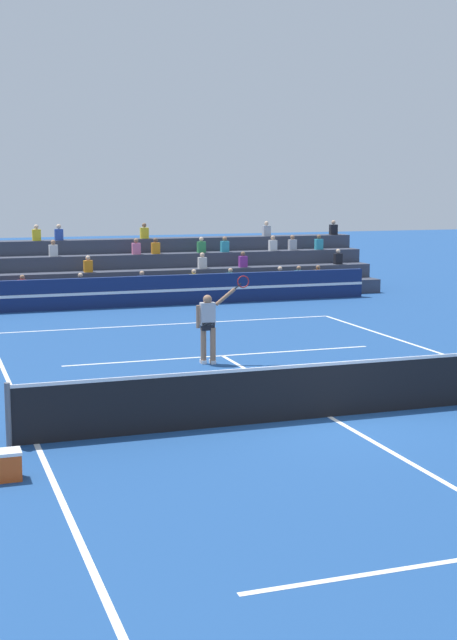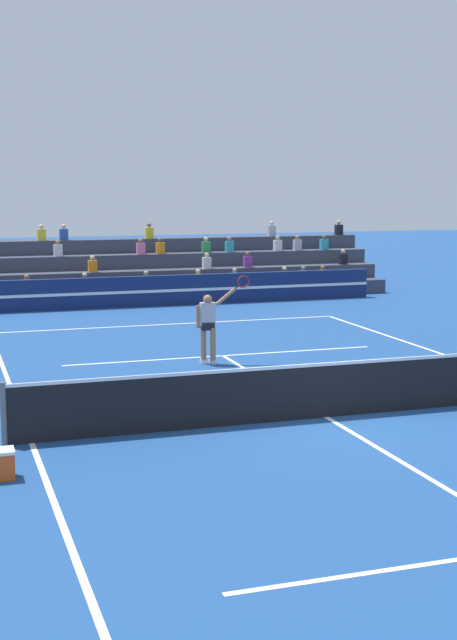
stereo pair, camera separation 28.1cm
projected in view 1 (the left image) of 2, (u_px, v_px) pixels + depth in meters
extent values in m
plane|color=navy|center=(329.00, 417.00, 16.93)|extent=(120.00, 120.00, 0.00)
cube|color=white|center=(167.00, 324.00, 28.06)|extent=(11.00, 0.10, 0.01)
cube|color=white|center=(36.00, 444.00, 15.17)|extent=(0.10, 23.80, 0.01)
cube|color=white|center=(222.00, 356.00, 22.94)|extent=(8.25, 0.10, 0.01)
cube|color=white|center=(329.00, 417.00, 16.93)|extent=(0.10, 12.85, 0.01)
cylinder|color=slate|center=(8.00, 415.00, 14.94)|extent=(0.10, 0.10, 1.10)
cube|color=black|center=(330.00, 391.00, 16.86)|extent=(11.90, 0.02, 1.00)
cube|color=white|center=(330.00, 364.00, 16.78)|extent=(11.90, 0.04, 0.06)
cube|color=navy|center=(136.00, 292.00, 32.03)|extent=(18.00, 0.24, 1.10)
cube|color=white|center=(137.00, 292.00, 31.91)|extent=(18.00, 0.02, 0.10)
cube|color=#383D4C|center=(128.00, 295.00, 33.26)|extent=(20.66, 0.95, 0.55)
cube|color=teal|center=(230.00, 279.00, 34.30)|extent=(0.32, 0.22, 0.44)
sphere|color=tan|center=(230.00, 270.00, 34.26)|extent=(0.18, 0.18, 0.18)
cube|color=#2D4CA5|center=(142.00, 282.00, 33.19)|extent=(0.32, 0.22, 0.44)
sphere|color=tan|center=(142.00, 273.00, 33.14)|extent=(0.18, 0.18, 0.18)
cube|color=yellow|center=(194.00, 280.00, 33.83)|extent=(0.32, 0.22, 0.44)
sphere|color=beige|center=(194.00, 272.00, 33.79)|extent=(0.18, 0.18, 0.18)
cube|color=red|center=(23.00, 286.00, 31.79)|extent=(0.32, 0.22, 0.44)
sphere|color=#9E7051|center=(22.00, 277.00, 31.74)|extent=(0.18, 0.18, 0.18)
cube|color=teal|center=(299.00, 276.00, 35.22)|extent=(0.32, 0.22, 0.44)
sphere|color=#9E7051|center=(299.00, 268.00, 35.17)|extent=(0.18, 0.18, 0.18)
cube|color=black|center=(81.00, 284.00, 32.45)|extent=(0.32, 0.22, 0.44)
sphere|color=beige|center=(80.00, 275.00, 32.40)|extent=(0.18, 0.18, 0.18)
cube|color=black|center=(280.00, 277.00, 34.97)|extent=(0.32, 0.22, 0.44)
sphere|color=beige|center=(280.00, 269.00, 34.92)|extent=(0.18, 0.18, 0.18)
cube|color=orange|center=(318.00, 275.00, 35.49)|extent=(0.32, 0.22, 0.44)
sphere|color=brown|center=(318.00, 267.00, 35.44)|extent=(0.18, 0.18, 0.18)
cube|color=#383D4C|center=(123.00, 285.00, 34.11)|extent=(20.66, 0.95, 1.10)
cube|color=orange|center=(88.00, 266.00, 33.40)|extent=(0.32, 0.22, 0.44)
sphere|color=beige|center=(88.00, 258.00, 33.35)|extent=(0.18, 0.18, 0.18)
cube|color=silver|center=(202.00, 263.00, 34.84)|extent=(0.32, 0.22, 0.44)
sphere|color=beige|center=(202.00, 255.00, 34.79)|extent=(0.18, 0.18, 0.18)
cube|color=black|center=(338.00, 259.00, 36.72)|extent=(0.32, 0.22, 0.44)
sphere|color=beige|center=(338.00, 251.00, 36.67)|extent=(0.18, 0.18, 0.18)
cube|color=purple|center=(243.00, 262.00, 35.38)|extent=(0.32, 0.22, 0.44)
sphere|color=brown|center=(243.00, 254.00, 35.34)|extent=(0.18, 0.18, 0.18)
cube|color=#383D4C|center=(118.00, 275.00, 34.96)|extent=(20.66, 0.95, 1.65)
cube|color=#B2B2B7|center=(292.00, 245.00, 37.00)|extent=(0.32, 0.22, 0.44)
sphere|color=#9E7051|center=(292.00, 237.00, 36.95)|extent=(0.18, 0.18, 0.18)
cube|color=#338C4C|center=(201.00, 247.00, 35.73)|extent=(0.32, 0.22, 0.44)
sphere|color=beige|center=(201.00, 239.00, 35.68)|extent=(0.18, 0.18, 0.18)
cube|color=silver|center=(53.00, 251.00, 33.84)|extent=(0.32, 0.22, 0.44)
sphere|color=#9E7051|center=(53.00, 242.00, 33.79)|extent=(0.18, 0.18, 0.18)
cube|color=silver|center=(273.00, 245.00, 36.72)|extent=(0.32, 0.22, 0.44)
sphere|color=tan|center=(273.00, 238.00, 36.67)|extent=(0.18, 0.18, 0.18)
cube|color=orange|center=(156.00, 248.00, 35.12)|extent=(0.32, 0.22, 0.44)
sphere|color=brown|center=(156.00, 240.00, 35.08)|extent=(0.18, 0.18, 0.18)
cube|color=teal|center=(319.00, 244.00, 37.38)|extent=(0.32, 0.22, 0.44)
sphere|color=brown|center=(319.00, 237.00, 37.34)|extent=(0.18, 0.18, 0.18)
cube|color=teal|center=(225.00, 247.00, 36.05)|extent=(0.32, 0.22, 0.44)
sphere|color=#9E7051|center=(225.00, 239.00, 36.00)|extent=(0.18, 0.18, 0.18)
cube|color=pink|center=(136.00, 249.00, 34.87)|extent=(0.32, 0.22, 0.44)
sphere|color=#9E7051|center=(136.00, 241.00, 34.82)|extent=(0.18, 0.18, 0.18)
cube|color=#383D4C|center=(112.00, 266.00, 35.80)|extent=(20.66, 0.95, 2.20)
cube|color=yellow|center=(144.00, 233.00, 35.86)|extent=(0.32, 0.22, 0.44)
sphere|color=brown|center=(144.00, 225.00, 35.81)|extent=(0.18, 0.18, 0.18)
cube|color=#2D4CA5|center=(59.00, 235.00, 34.76)|extent=(0.32, 0.22, 0.44)
sphere|color=beige|center=(59.00, 226.00, 34.71)|extent=(0.18, 0.18, 0.18)
cube|color=yellow|center=(36.00, 235.00, 34.49)|extent=(0.32, 0.22, 0.44)
sphere|color=beige|center=(36.00, 227.00, 34.44)|extent=(0.18, 0.18, 0.18)
cube|color=black|center=(333.00, 230.00, 38.55)|extent=(0.32, 0.22, 0.44)
sphere|color=tan|center=(334.00, 222.00, 38.50)|extent=(0.18, 0.18, 0.18)
cube|color=#B2B2B7|center=(266.00, 231.00, 37.55)|extent=(0.32, 0.22, 0.44)
sphere|color=beige|center=(266.00, 223.00, 37.50)|extent=(0.18, 0.18, 0.18)
cylinder|color=#9E7051|center=(203.00, 346.00, 21.88)|extent=(0.14, 0.14, 0.90)
cylinder|color=#9E7051|center=(213.00, 346.00, 21.86)|extent=(0.14, 0.14, 0.90)
cube|color=black|center=(208.00, 326.00, 21.81)|extent=(0.33, 0.22, 0.20)
cube|color=#B2B2B7|center=(207.00, 314.00, 21.77)|extent=(0.37, 0.22, 0.56)
sphere|color=#9E7051|center=(207.00, 299.00, 21.71)|extent=(0.22, 0.22, 0.22)
cube|color=white|center=(203.00, 362.00, 21.98)|extent=(0.13, 0.27, 0.09)
cube|color=white|center=(213.00, 362.00, 21.96)|extent=(0.13, 0.27, 0.09)
cylinder|color=#9E7051|center=(198.00, 317.00, 21.71)|extent=(0.09, 0.09, 0.56)
cylinder|color=#9E7051|center=(225.00, 297.00, 21.83)|extent=(0.53, 0.12, 0.44)
cylinder|color=black|center=(238.00, 286.00, 21.88)|extent=(0.19, 0.04, 0.16)
torus|color=#B21E1E|center=(243.00, 282.00, 21.90)|extent=(0.43, 0.05, 0.43)
sphere|color=#C6DB33|center=(176.00, 376.00, 20.35)|extent=(0.07, 0.07, 0.07)
cube|color=#D84C19|center=(5.00, 467.00, 13.31)|extent=(0.48, 0.36, 0.40)
cube|color=white|center=(4.00, 452.00, 13.27)|extent=(0.50, 0.38, 0.05)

